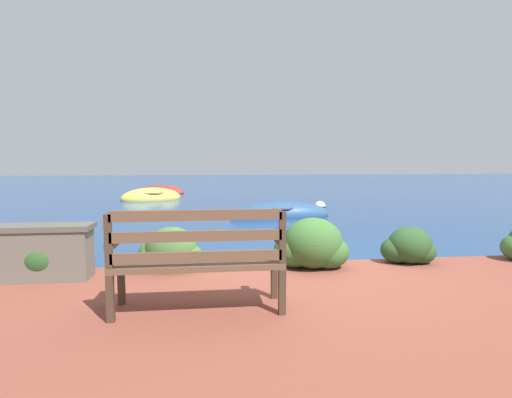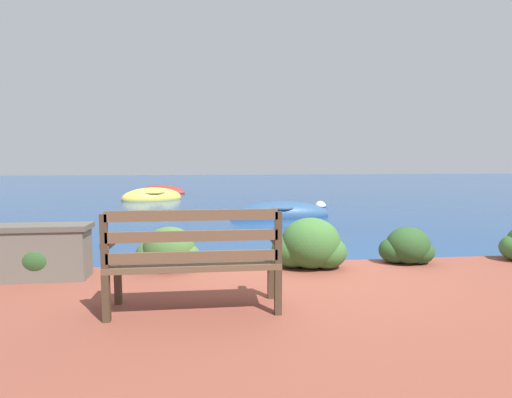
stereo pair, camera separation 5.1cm
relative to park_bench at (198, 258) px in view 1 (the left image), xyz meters
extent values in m
plane|color=navy|center=(1.32, 1.62, -0.70)|extent=(80.00, 80.00, 0.00)
cube|color=#433123|center=(-0.72, 0.26, -0.28)|extent=(0.06, 0.06, 0.40)
cube|color=#433123|center=(0.72, 0.26, -0.28)|extent=(0.06, 0.06, 0.40)
cube|color=#433123|center=(-0.72, -0.16, -0.28)|extent=(0.06, 0.06, 0.40)
cube|color=#433123|center=(0.72, -0.16, -0.28)|extent=(0.06, 0.06, 0.40)
cube|color=brown|center=(0.00, 0.05, -0.06)|extent=(1.50, 0.48, 0.05)
cube|color=brown|center=(0.00, -0.16, 0.05)|extent=(1.42, 0.04, 0.09)
cube|color=brown|center=(0.00, -0.16, 0.22)|extent=(1.42, 0.04, 0.09)
cube|color=brown|center=(0.00, -0.16, 0.40)|extent=(1.42, 0.04, 0.09)
cube|color=#433123|center=(-0.72, -0.16, 0.19)|extent=(0.06, 0.04, 0.45)
cube|color=#433123|center=(0.72, -0.16, 0.19)|extent=(0.06, 0.04, 0.45)
cube|color=brown|center=(-0.72, 0.05, 0.15)|extent=(0.07, 0.43, 0.05)
cube|color=brown|center=(0.72, 0.05, 0.15)|extent=(0.07, 0.43, 0.05)
cube|color=#666056|center=(-1.96, 1.17, -0.20)|extent=(1.43, 0.35, 0.56)
cube|color=#565249|center=(-1.96, 1.17, 0.11)|extent=(1.50, 0.39, 0.06)
ellipsoid|color=#2D5628|center=(-1.76, 1.23, -0.24)|extent=(0.58, 0.52, 0.49)
ellipsoid|color=#2D5628|center=(-1.92, 1.27, -0.31)|extent=(0.44, 0.39, 0.35)
ellipsoid|color=#2D5628|center=(-1.61, 1.20, -0.32)|extent=(0.41, 0.37, 0.32)
ellipsoid|color=#426B33|center=(-0.36, 1.38, -0.22)|extent=(0.63, 0.57, 0.54)
ellipsoid|color=#426B33|center=(-0.54, 1.43, -0.30)|extent=(0.47, 0.42, 0.38)
ellipsoid|color=#426B33|center=(-0.21, 1.35, -0.31)|extent=(0.44, 0.40, 0.35)
ellipsoid|color=#38662D|center=(1.37, 1.30, -0.17)|extent=(0.74, 0.67, 0.63)
ellipsoid|color=#38662D|center=(1.17, 1.35, -0.26)|extent=(0.56, 0.50, 0.44)
ellipsoid|color=#38662D|center=(1.56, 1.26, -0.28)|extent=(0.52, 0.47, 0.41)
ellipsoid|color=#284C23|center=(2.69, 1.37, -0.25)|extent=(0.56, 0.51, 0.48)
ellipsoid|color=#284C23|center=(2.53, 1.41, -0.32)|extent=(0.42, 0.38, 0.34)
ellipsoid|color=#284C23|center=(2.83, 1.34, -0.33)|extent=(0.39, 0.35, 0.31)
ellipsoid|color=#2D517A|center=(2.04, 7.33, -0.65)|extent=(2.80, 1.01, 0.78)
torus|color=#2D4157|center=(2.04, 7.33, -0.43)|extent=(0.99, 0.99, 0.07)
cube|color=#846647|center=(1.62, 7.32, -0.46)|extent=(0.14, 0.75, 0.04)
cube|color=#846647|center=(2.38, 7.34, -0.46)|extent=(0.14, 0.75, 0.04)
ellipsoid|color=#DBC64C|center=(-2.21, 12.79, -0.64)|extent=(2.67, 2.04, 0.86)
torus|color=olive|center=(-2.21, 12.79, -0.40)|extent=(1.59, 1.59, 0.07)
cube|color=#846647|center=(-1.87, 12.93, -0.43)|extent=(0.48, 0.93, 0.04)
cube|color=#846647|center=(-2.48, 12.68, -0.43)|extent=(0.48, 0.93, 0.04)
ellipsoid|color=#9E2D28|center=(-2.21, 16.48, -0.66)|extent=(2.88, 2.85, 0.65)
torus|color=brown|center=(-2.21, 16.48, -0.48)|extent=(1.59, 1.59, 0.07)
cube|color=#846647|center=(-1.89, 16.17, -0.51)|extent=(0.71, 0.72, 0.04)
cube|color=#846647|center=(-2.47, 16.74, -0.51)|extent=(0.71, 0.72, 0.04)
sphere|color=white|center=(3.69, 9.13, -0.64)|extent=(0.37, 0.37, 0.37)
torus|color=navy|center=(3.69, 9.13, -0.64)|extent=(0.40, 0.40, 0.04)
camera|label=1|loc=(0.10, -3.46, 0.84)|focal=28.00mm
camera|label=2|loc=(0.15, -3.47, 0.84)|focal=28.00mm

